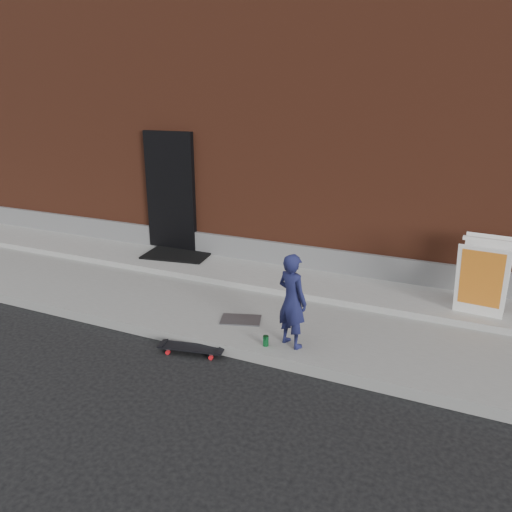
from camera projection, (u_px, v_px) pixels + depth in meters
The scene contains 10 objects.
ground at pixel (216, 354), 6.40m from camera, with size 80.00×80.00×0.00m, color black.
sidewalk at pixel (263, 306), 7.67m from camera, with size 20.00×3.00×0.15m, color gray.
apron at pixel (285, 279), 8.41m from camera, with size 20.00×1.20×0.10m, color gray.
building at pixel (359, 124), 11.66m from camera, with size 20.00×8.10×5.00m.
child at pixel (292, 301), 6.14m from camera, with size 0.44×0.29×1.21m, color #191B46.
skateboard at pixel (191, 348), 6.38m from camera, with size 0.86×0.38×0.09m.
pizza_sign at pixel (483, 277), 6.85m from camera, with size 0.71×0.82×1.07m.
soda_can at pixel (266, 341), 6.28m from camera, with size 0.07×0.07×0.13m, color #187938.
doormat at pixel (179, 253), 9.56m from camera, with size 1.21×0.98×0.03m, color black.
utility_plate at pixel (241, 320), 7.00m from camera, with size 0.56×0.36×0.02m, color #58585D.
Camera 1 is at (2.85, -4.95, 3.18)m, focal length 35.00 mm.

